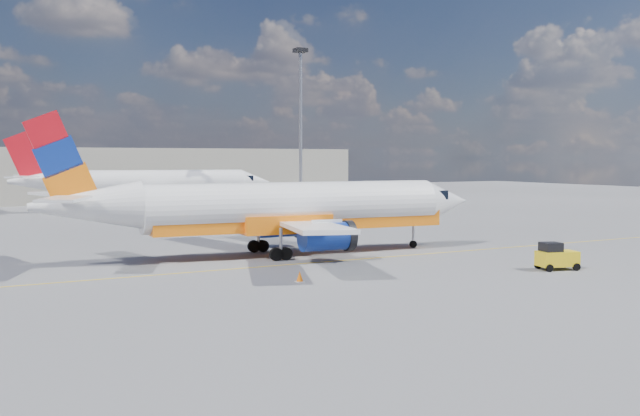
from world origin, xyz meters
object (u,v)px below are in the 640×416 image
main_jet (281,209)px  second_jet (149,185)px  traffic_cone (300,277)px  gse_tug (556,257)px

main_jet → second_jet: 44.58m
main_jet → traffic_cone: size_ratio=52.83×
main_jet → gse_tug: size_ratio=12.37×
main_jet → traffic_cone: 10.79m
traffic_cone → main_jet: bearing=70.2°
second_jet → main_jet: bearing=-83.5°
gse_tug → main_jet: bearing=145.3°
second_jet → traffic_cone: bearing=-86.6°
main_jet → second_jet: size_ratio=0.97×
gse_tug → second_jet: bearing=112.7°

